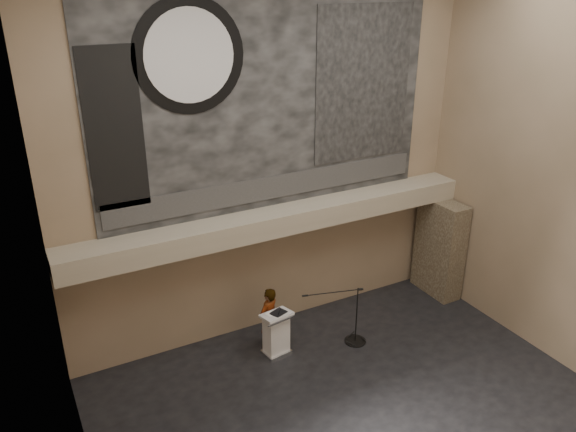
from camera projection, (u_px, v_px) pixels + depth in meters
floor at (363, 418)px, 11.21m from camera, size 10.00×10.00×0.00m
wall_back at (271, 162)px, 12.78m from camera, size 10.00×0.02×8.50m
wall_left at (68, 297)px, 7.37m from camera, size 0.02×8.00×8.50m
wall_right at (571, 179)px, 11.70m from camera, size 0.02×8.00×8.50m
soffit at (280, 220)px, 12.97m from camera, size 10.00×0.80×0.50m
sprinkler_left at (217, 246)px, 12.35m from camera, size 0.04×0.04×0.06m
sprinkler_right at (349, 217)px, 13.86m from camera, size 0.04×0.04×0.06m
banner at (271, 98)px, 12.19m from camera, size 8.00×0.05×5.00m
banner_text_strip at (273, 187)px, 12.96m from camera, size 7.76×0.02×0.55m
banner_clock_rim at (190, 56)px, 10.98m from camera, size 2.30×0.02×2.30m
banner_clock_face at (190, 56)px, 10.97m from camera, size 1.84×0.02×1.84m
banner_building_print at (363, 85)px, 13.16m from camera, size 2.60×0.02×3.60m
banner_brick_print at (115, 131)px, 10.80m from camera, size 1.10×0.02×3.20m
stone_pier at (440, 247)px, 15.25m from camera, size 0.60×1.40×2.70m
lectern at (276, 333)px, 12.94m from camera, size 0.74×0.57×1.13m
binder at (279, 313)px, 12.71m from camera, size 0.40×0.36×0.04m
papers at (272, 314)px, 12.67m from camera, size 0.27×0.32×0.00m
speaker_person at (269, 318)px, 13.12m from camera, size 0.67×0.57×1.56m
mic_stand at (353, 334)px, 13.48m from camera, size 1.55×0.63×1.49m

